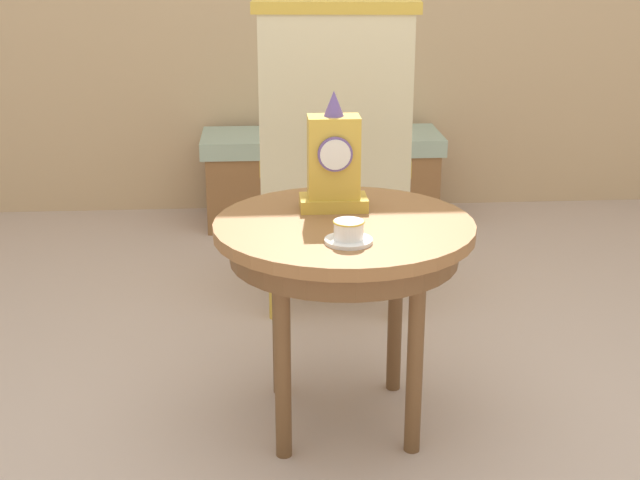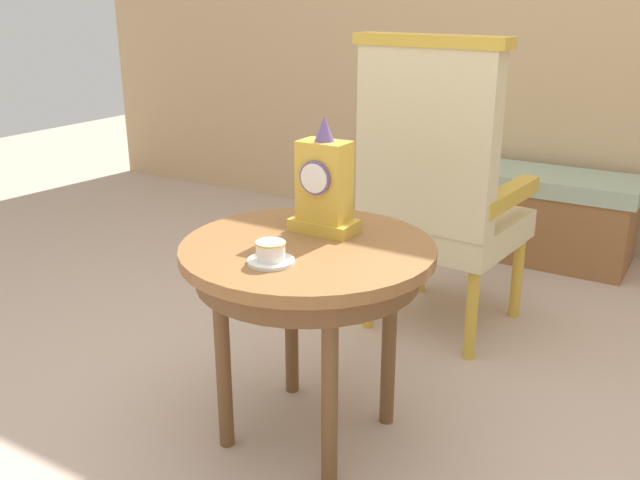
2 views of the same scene
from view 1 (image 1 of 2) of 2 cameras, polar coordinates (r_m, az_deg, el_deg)
name	(u,v)px [view 1 (image 1 of 2)]	position (r m, az deg, el deg)	size (l,w,h in m)	color
ground_plane	(364,430)	(2.60, 2.83, -12.12)	(10.00, 10.00, 0.00)	#BCA38E
side_table	(344,247)	(2.42, 1.55, -0.47)	(0.71, 0.71, 0.61)	brown
teacup_left	(349,233)	(2.23, 1.86, 0.47)	(0.12, 0.12, 0.06)	white
mantel_clock	(334,163)	(2.47, 0.88, 5.02)	(0.19, 0.11, 0.34)	gold
armchair	(335,155)	(3.20, 1.01, 5.51)	(0.59, 0.57, 1.14)	beige
window_bench	(321,177)	(4.32, 0.10, 4.07)	(1.15, 0.40, 0.44)	#9EB299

